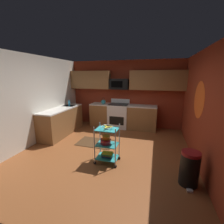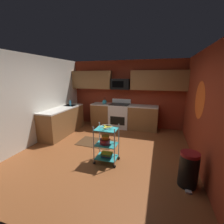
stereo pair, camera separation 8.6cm
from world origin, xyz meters
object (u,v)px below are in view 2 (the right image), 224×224
(trash_can, at_px, (188,169))
(dish_soap_bottle, at_px, (70,103))
(mixing_bowl_small, at_px, (105,137))
(microwave, at_px, (121,84))
(book_stack, at_px, (107,155))
(rolling_cart, at_px, (107,144))
(fruit_bowl, at_px, (106,127))
(kettle, at_px, (104,102))
(oven_range, at_px, (120,115))
(mixing_bowl_large, at_px, (105,141))

(trash_can, bearing_deg, dish_soap_bottle, 150.70)
(mixing_bowl_small, relative_size, dish_soap_bottle, 0.91)
(microwave, bearing_deg, dish_soap_bottle, -152.35)
(microwave, xyz_separation_m, dish_soap_bottle, (-1.70, -0.89, -0.68))
(dish_soap_bottle, xyz_separation_m, trash_can, (3.77, -2.11, -0.69))
(book_stack, bearing_deg, mixing_bowl_small, 170.55)
(microwave, bearing_deg, rolling_cart, -82.34)
(trash_can, bearing_deg, rolling_cart, 169.78)
(microwave, height_order, fruit_bowl, microwave)
(fruit_bowl, relative_size, mixing_bowl_small, 1.49)
(kettle, bearing_deg, book_stack, -69.05)
(rolling_cart, bearing_deg, oven_range, 97.95)
(mixing_bowl_large, height_order, trash_can, trash_can)
(trash_can, bearing_deg, microwave, 124.53)
(microwave, relative_size, kettle, 2.65)
(oven_range, bearing_deg, rolling_cart, -82.05)
(mixing_bowl_small, xyz_separation_m, dish_soap_bottle, (-2.03, 1.80, 0.40))
(microwave, xyz_separation_m, kettle, (-0.63, -0.11, -0.70))
(kettle, relative_size, dish_soap_bottle, 1.32)
(mixing_bowl_large, height_order, kettle, kettle)
(kettle, bearing_deg, microwave, 9.79)
(book_stack, distance_m, trash_can, 1.74)
(fruit_bowl, xyz_separation_m, dish_soap_bottle, (-2.06, 1.81, 0.14))
(rolling_cart, distance_m, fruit_bowl, 0.42)
(mixing_bowl_large, bearing_deg, trash_can, -9.99)
(rolling_cart, bearing_deg, kettle, 110.95)
(book_stack, bearing_deg, oven_range, 97.95)
(fruit_bowl, height_order, dish_soap_bottle, dish_soap_bottle)
(mixing_bowl_small, xyz_separation_m, book_stack, (0.03, -0.00, -0.43))
(book_stack, relative_size, trash_can, 0.40)
(oven_range, xyz_separation_m, fruit_bowl, (0.36, -2.59, 0.40))
(fruit_bowl, bearing_deg, kettle, 110.95)
(dish_soap_bottle, bearing_deg, kettle, 36.13)
(rolling_cart, xyz_separation_m, mixing_bowl_small, (-0.03, 0.00, 0.17))
(mixing_bowl_small, xyz_separation_m, kettle, (-0.96, 2.58, 0.38))
(dish_soap_bottle, bearing_deg, trash_can, -29.30)
(microwave, xyz_separation_m, mixing_bowl_small, (0.34, -2.69, -1.08))
(mixing_bowl_small, distance_m, trash_can, 1.78)
(rolling_cart, xyz_separation_m, fruit_bowl, (-0.00, 0.00, 0.42))
(mixing_bowl_large, bearing_deg, kettle, 110.18)
(microwave, relative_size, rolling_cart, 0.77)
(microwave, bearing_deg, fruit_bowl, -82.34)
(fruit_bowl, xyz_separation_m, mixing_bowl_small, (-0.03, 0.00, -0.26))
(microwave, bearing_deg, kettle, -170.21)
(microwave, distance_m, book_stack, 3.11)
(fruit_bowl, bearing_deg, dish_soap_bottle, 138.78)
(microwave, height_order, mixing_bowl_large, microwave)
(oven_range, bearing_deg, kettle, -179.65)
(microwave, height_order, kettle, microwave)
(oven_range, xyz_separation_m, book_stack, (0.36, -2.59, -0.29))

